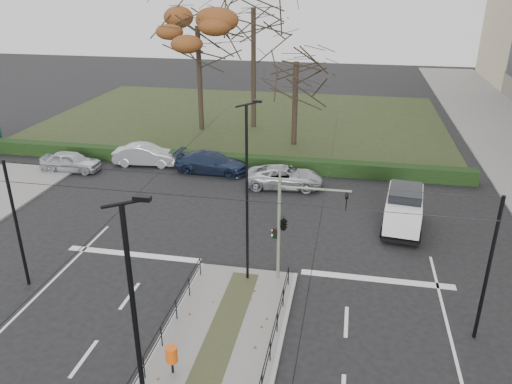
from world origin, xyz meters
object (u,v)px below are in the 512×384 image
litter_bin (171,355)px  streetlamp_median_far (247,194)px  parked_car_fourth (284,177)px  streetlamp_median_near (140,357)px  bare_tree_near (296,68)px  rust_tree (197,26)px  traffic_light (285,222)px  parked_car_third (212,163)px  bare_tree_center (253,17)px  white_van (404,208)px  parked_car_first (71,161)px  parked_car_second (146,155)px

litter_bin → streetlamp_median_far: 7.36m
streetlamp_median_far → parked_car_fourth: (0.07, 11.50, -3.64)m
streetlamp_median_near → parked_car_fourth: 22.28m
parked_car_fourth → bare_tree_near: 10.79m
streetlamp_median_near → bare_tree_near: size_ratio=0.96×
streetlamp_median_near → rust_tree: (-8.87, 34.02, 4.61)m
traffic_light → rust_tree: rust_tree is taller
parked_car_third → bare_tree_center: bearing=0.6°
litter_bin → bare_tree_near: size_ratio=0.12×
bare_tree_center → traffic_light: bearing=-75.7°
litter_bin → streetlamp_median_near: (0.94, -4.08, 3.61)m
parked_car_third → white_van: size_ratio=1.11×
parked_car_fourth → white_van: 8.69m
parked_car_first → bare_tree_near: size_ratio=0.48×
bare_tree_center → bare_tree_near: size_ratio=1.55×
parked_car_first → parked_car_third: bearing=-83.4°
parked_car_third → bare_tree_near: bare_tree_near is taller
parked_car_first → litter_bin: bearing=-144.3°
litter_bin → parked_car_first: bearing=128.2°
streetlamp_median_near → rust_tree: 35.46m
white_van → bare_tree_center: (-12.07, 18.49, 8.54)m
rust_tree → parked_car_fourth: bearing=-52.2°
traffic_light → litter_bin: traffic_light is taller
litter_bin → parked_car_first: 22.78m
parked_car_second → streetlamp_median_far: bearing=-148.3°
litter_bin → bare_tree_near: bearing=88.0°
parked_car_third → rust_tree: rust_tree is taller
traffic_light → parked_car_second: 18.39m
parked_car_third → bare_tree_near: size_ratio=0.58×
traffic_light → litter_bin: 7.61m
white_van → bare_tree_center: bearing=123.1°
litter_bin → parked_car_fourth: parked_car_fourth is taller
parked_car_first → white_van: 23.27m
litter_bin → bare_tree_center: size_ratio=0.08×
parked_car_third → traffic_light: bearing=-147.6°
parked_car_second → parked_car_first: bearing=109.5°
streetlamp_median_near → parked_car_second: bearing=112.9°
streetlamp_median_far → parked_car_third: (-5.40, 13.17, -3.59)m
traffic_light → litter_bin: size_ratio=4.60×
parked_car_first → bare_tree_near: bearing=-61.2°
parked_car_third → rust_tree: 13.92m
parked_car_first → bare_tree_center: size_ratio=0.31×
parked_car_first → streetlamp_median_far: bearing=-129.3°
streetlamp_median_far → bare_tree_near: (-0.43, 20.70, 1.98)m
parked_car_first → bare_tree_near: 18.46m
traffic_light → parked_car_first: size_ratio=1.15×
bare_tree_center → litter_bin: bearing=-83.9°
parked_car_second → parked_car_fourth: parked_car_second is taller
parked_car_second → rust_tree: (1.37, 9.77, 8.36)m
litter_bin → streetlamp_median_near: streetlamp_median_near is taller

